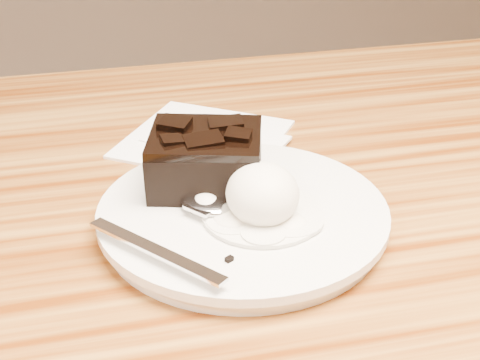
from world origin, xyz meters
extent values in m
cylinder|color=silver|center=(-0.04, -0.01, 0.76)|extent=(0.24, 0.24, 0.02)
cube|color=black|center=(-0.06, 0.03, 0.79)|extent=(0.11, 0.10, 0.04)
ellipsoid|color=white|center=(-0.03, -0.03, 0.79)|extent=(0.06, 0.06, 0.05)
cylinder|color=white|center=(-0.03, -0.03, 0.77)|extent=(0.10, 0.10, 0.00)
cube|color=white|center=(-0.04, 0.16, 0.75)|extent=(0.21, 0.21, 0.01)
cube|color=black|center=(-0.05, -0.01, 0.77)|extent=(0.01, 0.01, 0.00)
cube|color=black|center=(-0.02, -0.04, 0.77)|extent=(0.01, 0.01, 0.00)
cube|color=black|center=(-0.07, -0.08, 0.77)|extent=(0.01, 0.01, 0.00)
camera|label=1|loc=(-0.16, -0.49, 1.07)|focal=52.98mm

